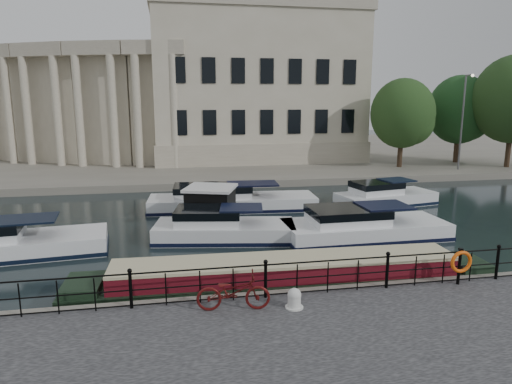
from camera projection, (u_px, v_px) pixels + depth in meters
ground_plane at (253, 285)px, 16.33m from camera, size 160.00×160.00×0.00m
far_bank at (194, 154)px, 53.84m from camera, size 120.00×42.00×0.55m
railing at (266, 277)px, 13.92m from camera, size 24.14×0.14×1.22m
civic_building at (185, 95)px, 48.18m from camera, size 53.55×31.84×16.85m
lamp_posts at (502, 120)px, 40.01m from camera, size 8.24×1.55×8.07m
bicycle at (233, 292)px, 13.11m from camera, size 2.19×0.98×1.12m
mooring_bollard at (294, 299)px, 13.29m from camera, size 0.53×0.53×0.60m
life_ring_post at (461, 262)px, 14.84m from camera, size 0.76×0.20×1.24m
narrowboat at (287, 281)px, 15.76m from camera, size 14.89×2.47×1.54m
harbour_hut at (211, 209)px, 23.79m from camera, size 4.06×3.72×2.21m
cabin_cruisers at (239, 220)px, 23.74m from camera, size 28.32×10.25×1.99m
trees at (473, 108)px, 41.18m from camera, size 15.88×10.25×9.91m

